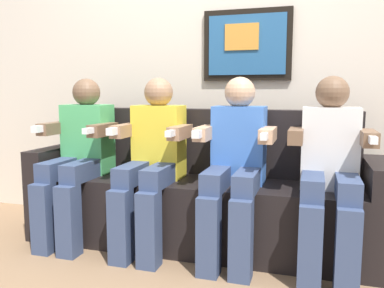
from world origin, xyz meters
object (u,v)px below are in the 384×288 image
at_px(person_left_center, 152,157).
at_px(person_right_center, 235,161).
at_px(person_rightmost, 330,166).
at_px(person_leftmost, 79,153).
at_px(couch, 200,198).

relative_size(person_left_center, person_right_center, 1.00).
height_order(person_left_center, person_rightmost, same).
relative_size(person_right_center, person_rightmost, 1.00).
distance_m(person_leftmost, person_right_center, 1.08).
distance_m(person_right_center, person_rightmost, 0.54).
xyz_separation_m(couch, person_leftmost, (-0.81, -0.17, 0.29)).
height_order(person_right_center, person_rightmost, same).
bearing_deg(couch, person_left_center, -147.98).
distance_m(person_left_center, person_right_center, 0.54).
bearing_deg(couch, person_leftmost, -168.22).
bearing_deg(person_left_center, person_leftmost, 180.00).
relative_size(person_leftmost, person_rightmost, 1.00).
xyz_separation_m(person_left_center, person_rightmost, (1.08, 0.00, -0.00)).
xyz_separation_m(person_leftmost, person_rightmost, (1.62, 0.00, -0.00)).
height_order(person_leftmost, person_left_center, same).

